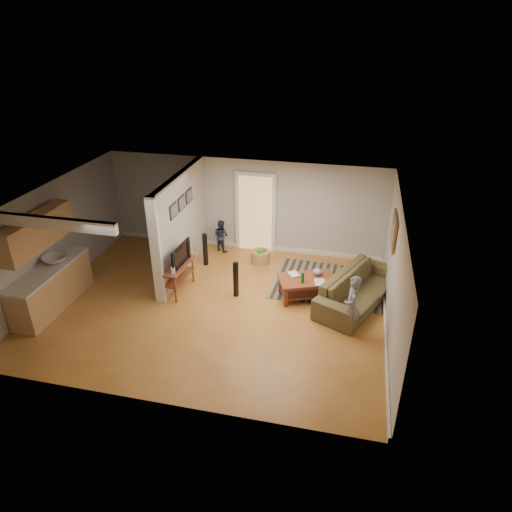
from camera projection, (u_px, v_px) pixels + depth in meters
The scene contains 11 objects.
ground at pixel (213, 305), 10.20m from camera, with size 7.50×7.50×0.00m, color #965F26.
room_shell at pixel (170, 234), 10.10m from camera, with size 7.54×6.02×2.52m.
area_rug at pixel (331, 284), 10.99m from camera, with size 2.76×2.02×0.01m, color black.
sofa at pixel (357, 302), 10.29m from camera, with size 2.48×0.97×0.72m, color #4C4726.
coffee_table at pixel (308, 282), 10.32m from camera, with size 1.45×1.15×0.75m.
tv_console at pixel (178, 267), 10.43m from camera, with size 0.49×1.14×0.96m.
speaker_left at pixel (236, 279), 10.33m from camera, with size 0.09×0.09×0.87m, color black.
speaker_right at pixel (205, 250), 11.66m from camera, with size 0.09×0.09×0.88m, color black.
toy_basket at pixel (260, 256), 11.90m from camera, with size 0.49×0.49×0.44m.
child at pixel (349, 331), 9.34m from camera, with size 0.47×0.31×1.28m, color slate.
toddler at pixel (222, 250), 12.61m from camera, with size 0.43×0.34×0.89m, color #1F2842.
Camera 1 is at (2.83, -8.11, 5.69)m, focal length 32.00 mm.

